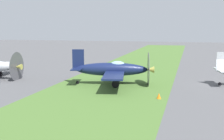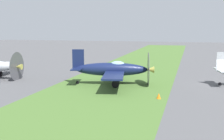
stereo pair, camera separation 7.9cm
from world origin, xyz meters
TOP-DOWN VIEW (x-y plane):
  - grass_verge at (0.00, -10.32)m, footprint 120.00×11.00m
  - airplane_wingman at (2.32, -10.44)m, footprint 10.02×8.00m
  - runway_marker_cone at (6.85, -5.54)m, footprint 0.36×0.36m

SIDE VIEW (x-z plane):
  - grass_verge at x=0.00m, z-range 0.00..0.01m
  - runway_marker_cone at x=6.85m, z-range 0.00..0.44m
  - airplane_wingman at x=2.32m, z-range -0.29..3.26m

